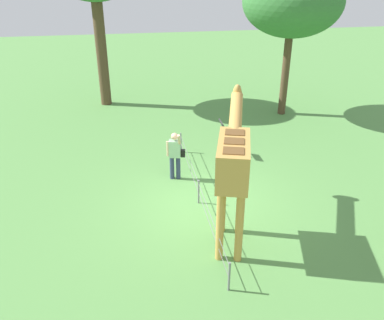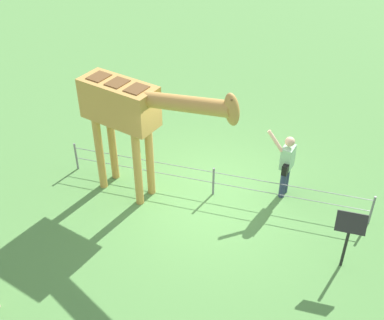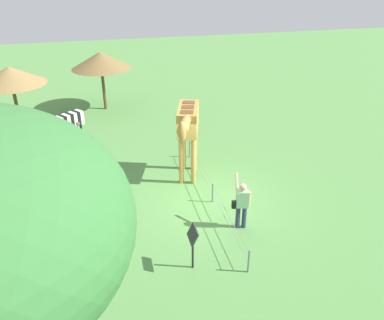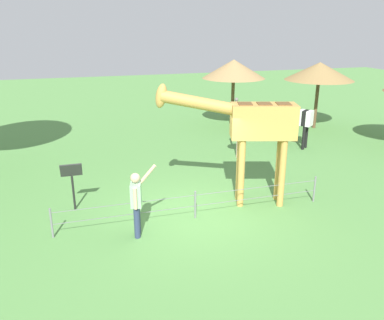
% 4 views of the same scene
% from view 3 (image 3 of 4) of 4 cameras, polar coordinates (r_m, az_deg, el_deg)
% --- Properties ---
extents(ground_plane, '(60.00, 60.00, 0.00)m').
position_cam_3_polar(ground_plane, '(13.83, 1.94, -6.15)').
color(ground_plane, '#568E47').
extents(giraffe, '(3.70, 1.52, 3.35)m').
position_cam_3_polar(giraffe, '(14.18, -0.65, 4.95)').
color(giraffe, '#C69347').
rests_on(giraffe, ground_plane).
extents(visitor, '(0.67, 0.59, 1.73)m').
position_cam_3_polar(visitor, '(12.28, 7.12, -6.12)').
color(visitor, navy).
rests_on(visitor, ground_plane).
extents(zebra, '(1.36, 1.61, 1.66)m').
position_cam_3_polar(zebra, '(18.02, -17.29, 5.15)').
color(zebra, black).
rests_on(zebra, ground_plane).
extents(ostrich, '(0.70, 0.56, 2.25)m').
position_cam_3_polar(ostrich, '(15.53, -15.57, 1.79)').
color(ostrich, '#CC9E93').
rests_on(ostrich, ground_plane).
extents(shade_hut_near, '(3.16, 3.16, 3.10)m').
position_cam_3_polar(shade_hut_near, '(20.34, -24.64, 10.94)').
color(shade_hut_near, brown).
rests_on(shade_hut_near, ground_plane).
extents(shade_hut_far, '(3.11, 3.11, 3.11)m').
position_cam_3_polar(shade_hut_far, '(21.92, -12.97, 13.76)').
color(shade_hut_far, brown).
rests_on(shade_hut_far, ground_plane).
extents(info_sign, '(0.56, 0.21, 1.32)m').
position_cam_3_polar(info_sign, '(10.70, 0.11, -11.39)').
color(info_sign, black).
rests_on(info_sign, ground_plane).
extents(wire_fence, '(7.05, 0.05, 0.75)m').
position_cam_3_polar(wire_fence, '(13.66, 2.97, -4.60)').
color(wire_fence, slate).
rests_on(wire_fence, ground_plane).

